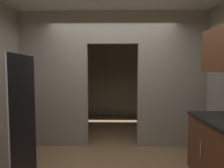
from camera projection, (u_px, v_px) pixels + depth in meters
kitchen_partition at (113, 76)px, 3.85m from camera, size 3.77×0.12×2.73m
adjoining_room_shell at (114, 77)px, 5.76m from camera, size 3.77×2.76×2.73m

